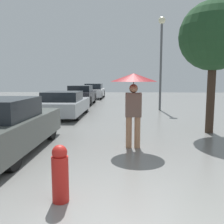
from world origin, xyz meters
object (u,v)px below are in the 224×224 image
Objects in this scene: parked_car_third at (81,95)px; parked_car_farthest at (94,91)px; tree at (214,37)px; parked_car_second at (64,104)px; fire_hydrant at (60,174)px; pedestrian at (134,87)px; street_lamp at (161,47)px.

parked_car_third is 0.88× the size of parked_car_farthest.
tree is (5.69, -8.91, 2.40)m from parked_car_third.
parked_car_second is 8.35m from fire_hydrant.
street_lamp reaches higher than pedestrian.
parked_car_third reaches higher than fire_hydrant.
street_lamp is (4.70, -8.63, 2.80)m from parked_car_farthest.
pedestrian reaches higher than fire_hydrant.
parked_car_third is at bearing 98.56° from fire_hydrant.
parked_car_third is at bearing -92.45° from parked_car_farthest.
tree is at bearing -69.38° from parked_car_farthest.
parked_car_farthest is (0.10, 11.11, 0.06)m from parked_car_second.
fire_hydrant is at bearing -76.73° from parked_car_second.
street_lamp is at bearing -61.43° from parked_car_farthest.
parked_car_second is 1.02× the size of parked_car_third.
pedestrian is at bearing -79.85° from parked_car_farthest.
parked_car_third is at bearing 106.34° from pedestrian.
parked_car_farthest is at bearing 89.49° from parked_car_second.
pedestrian is 2.26× the size of fire_hydrant.
pedestrian is 3.50m from tree.
tree is at bearing 37.20° from pedestrian.
pedestrian reaches higher than parked_car_second.
fire_hydrant is (-3.63, -4.74, -2.60)m from tree.
parked_car_third is 4.75× the size of fire_hydrant.
tree is 5.01× the size of fire_hydrant.
parked_car_third is 0.95× the size of tree.
pedestrian is 11.31m from parked_car_third.
parked_car_farthest is 15.66m from tree.
parked_car_second is at bearing -90.51° from parked_car_farthest.
fire_hydrant is at bearing -105.19° from street_lamp.
street_lamp is at bearing 97.34° from tree.
tree is (5.55, -3.38, 2.46)m from parked_car_second.
tree is 6.52m from fire_hydrant.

